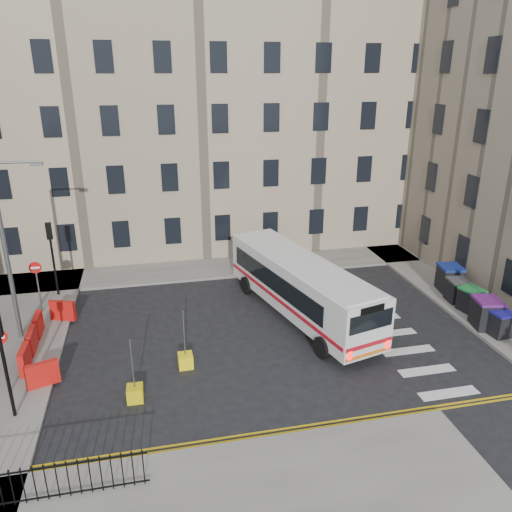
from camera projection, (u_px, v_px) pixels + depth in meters
name	position (u px, v px, depth m)	size (l,w,h in m)	color
ground	(303.00, 330.00, 23.92)	(120.00, 120.00, 0.00)	black
pavement_north	(167.00, 272.00, 30.55)	(36.00, 3.20, 0.15)	slate
pavement_east	(429.00, 281.00, 29.37)	(2.40, 26.00, 0.15)	slate
terrace_north	(139.00, 119.00, 33.68)	(38.30, 10.80, 17.20)	tan
traffic_light_nw	(51.00, 248.00, 26.45)	(0.28, 0.22, 4.10)	black
traffic_light_sw	(2.00, 349.00, 16.84)	(0.28, 0.22, 4.10)	black
streetlamp	(6.00, 251.00, 21.61)	(0.50, 0.22, 8.14)	#595B5E
no_entry_north	(37.00, 276.00, 24.79)	(0.60, 0.08, 3.00)	#595B5E
no_entry_south	(1.00, 348.00, 18.39)	(0.60, 0.08, 3.00)	#595B5E
roadworks_barriers	(41.00, 340.00, 21.76)	(1.66, 6.26, 1.00)	red
iron_railings	(6.00, 489.00, 13.89)	(7.80, 0.04, 1.20)	black
bus	(300.00, 285.00, 24.78)	(5.10, 11.07, 2.94)	silver
wheelie_bin_a	(500.00, 323.00, 23.03)	(1.03, 1.16, 1.20)	black
wheelie_bin_b	(486.00, 313.00, 23.71)	(1.37, 1.50, 1.45)	black
wheelie_bin_c	(471.00, 300.00, 25.32)	(1.18, 1.29, 1.23)	black
wheelie_bin_d	(457.00, 290.00, 26.41)	(1.08, 1.21, 1.23)	black
wheelie_bin_e	(449.00, 278.00, 27.66)	(1.33, 1.47, 1.45)	black
bollard_yellow	(186.00, 361.00, 20.86)	(0.60, 0.60, 0.60)	yellow
bollard_chevron	(135.00, 394.00, 18.74)	(0.60, 0.60, 0.60)	#D3BA0C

